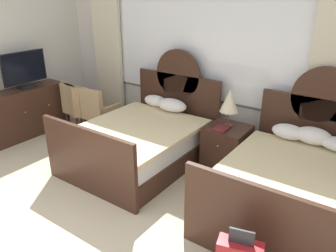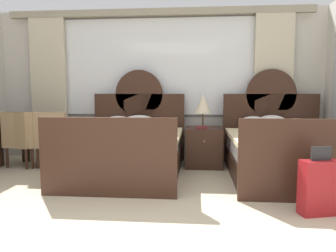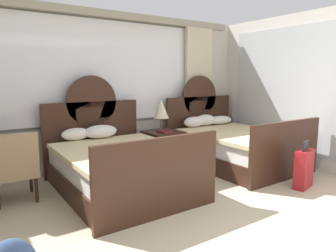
{
  "view_description": "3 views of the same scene",
  "coord_description": "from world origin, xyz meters",
  "px_view_note": "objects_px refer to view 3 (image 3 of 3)",
  "views": [
    {
      "loc": [
        2.68,
        -0.99,
        2.52
      ],
      "look_at": [
        0.41,
        2.24,
        0.88
      ],
      "focal_mm": 35.4,
      "sensor_mm": 36.0,
      "label": 1
    },
    {
      "loc": [
        0.7,
        -2.06,
        1.21
      ],
      "look_at": [
        0.31,
        2.37,
        0.75
      ],
      "focal_mm": 34.06,
      "sensor_mm": 36.0,
      "label": 2
    },
    {
      "loc": [
        -2.11,
        -1.32,
        1.59
      ],
      "look_at": [
        0.43,
        2.43,
        0.87
      ],
      "focal_mm": 33.05,
      "sensor_mm": 36.0,
      "label": 3
    }
  ],
  "objects_px": {
    "book_on_nightstand": "(165,132)",
    "suitcase_on_floor": "(304,169)",
    "bed_near_mirror": "(233,145)",
    "table_lamp_on_nightstand": "(161,109)",
    "bed_near_window": "(119,165)",
    "armchair_by_window_left": "(14,165)",
    "nightstand_between_beds": "(163,149)"
  },
  "relations": [
    {
      "from": "bed_near_mirror",
      "to": "book_on_nightstand",
      "type": "xyz_separation_m",
      "value": [
        -1.19,
        0.47,
        0.3
      ]
    },
    {
      "from": "nightstand_between_beds",
      "to": "bed_near_mirror",
      "type": "bearing_deg",
      "value": -27.15
    },
    {
      "from": "armchair_by_window_left",
      "to": "nightstand_between_beds",
      "type": "bearing_deg",
      "value": 6.5
    },
    {
      "from": "book_on_nightstand",
      "to": "suitcase_on_floor",
      "type": "distance_m",
      "value": 2.25
    },
    {
      "from": "bed_near_mirror",
      "to": "nightstand_between_beds",
      "type": "distance_m",
      "value": 1.29
    },
    {
      "from": "bed_near_window",
      "to": "nightstand_between_beds",
      "type": "distance_m",
      "value": 1.29
    },
    {
      "from": "bed_near_mirror",
      "to": "table_lamp_on_nightstand",
      "type": "relative_size",
      "value": 3.81
    },
    {
      "from": "bed_near_mirror",
      "to": "nightstand_between_beds",
      "type": "height_order",
      "value": "bed_near_mirror"
    },
    {
      "from": "table_lamp_on_nightstand",
      "to": "armchair_by_window_left",
      "type": "xyz_separation_m",
      "value": [
        -2.41,
        -0.31,
        -0.54
      ]
    },
    {
      "from": "bed_near_mirror",
      "to": "nightstand_between_beds",
      "type": "bearing_deg",
      "value": 152.85
    },
    {
      "from": "table_lamp_on_nightstand",
      "to": "suitcase_on_floor",
      "type": "distance_m",
      "value": 2.46
    },
    {
      "from": "bed_near_window",
      "to": "armchair_by_window_left",
      "type": "height_order",
      "value": "bed_near_window"
    },
    {
      "from": "bed_near_window",
      "to": "book_on_nightstand",
      "type": "relative_size",
      "value": 8.2
    },
    {
      "from": "suitcase_on_floor",
      "to": "book_on_nightstand",
      "type": "bearing_deg",
      "value": 120.91
    },
    {
      "from": "bed_near_window",
      "to": "suitcase_on_floor",
      "type": "xyz_separation_m",
      "value": [
        2.24,
        -1.43,
        -0.07
      ]
    },
    {
      "from": "armchair_by_window_left",
      "to": "bed_near_window",
      "type": "bearing_deg",
      "value": -14.06
    },
    {
      "from": "book_on_nightstand",
      "to": "nightstand_between_beds",
      "type": "bearing_deg",
      "value": 68.86
    },
    {
      "from": "bed_near_mirror",
      "to": "book_on_nightstand",
      "type": "distance_m",
      "value": 1.31
    },
    {
      "from": "nightstand_between_beds",
      "to": "armchair_by_window_left",
      "type": "relative_size",
      "value": 0.71
    },
    {
      "from": "bed_near_mirror",
      "to": "suitcase_on_floor",
      "type": "bearing_deg",
      "value": -91.99
    },
    {
      "from": "bed_near_mirror",
      "to": "armchair_by_window_left",
      "type": "bearing_deg",
      "value": 175.04
    },
    {
      "from": "bed_near_window",
      "to": "bed_near_mirror",
      "type": "height_order",
      "value": "same"
    },
    {
      "from": "nightstand_between_beds",
      "to": "armchair_by_window_left",
      "type": "xyz_separation_m",
      "value": [
        -2.43,
        -0.28,
        0.17
      ]
    },
    {
      "from": "bed_near_window",
      "to": "armchair_by_window_left",
      "type": "distance_m",
      "value": 1.33
    },
    {
      "from": "nightstand_between_beds",
      "to": "table_lamp_on_nightstand",
      "type": "height_order",
      "value": "table_lamp_on_nightstand"
    },
    {
      "from": "bed_near_window",
      "to": "suitcase_on_floor",
      "type": "bearing_deg",
      "value": -32.46
    },
    {
      "from": "armchair_by_window_left",
      "to": "suitcase_on_floor",
      "type": "bearing_deg",
      "value": -26.36
    },
    {
      "from": "book_on_nightstand",
      "to": "armchair_by_window_left",
      "type": "height_order",
      "value": "armchair_by_window_left"
    },
    {
      "from": "table_lamp_on_nightstand",
      "to": "suitcase_on_floor",
      "type": "bearing_deg",
      "value": -61.45
    },
    {
      "from": "nightstand_between_beds",
      "to": "armchair_by_window_left",
      "type": "distance_m",
      "value": 2.45
    },
    {
      "from": "bed_near_mirror",
      "to": "table_lamp_on_nightstand",
      "type": "bearing_deg",
      "value": 152.13
    },
    {
      "from": "book_on_nightstand",
      "to": "suitcase_on_floor",
      "type": "xyz_separation_m",
      "value": [
        1.14,
        -1.91,
        -0.38
      ]
    }
  ]
}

